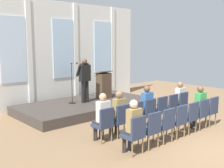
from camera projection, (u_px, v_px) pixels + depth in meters
The scene contains 26 objects.
ground_plane at pixel (209, 147), 7.09m from camera, with size 17.85×17.85×0.00m, color #846647.
rear_partition at pixel (63, 53), 11.84m from camera, with size 8.14×0.14×4.32m.
stage_platform at pixel (86, 106), 10.91m from camera, with size 5.20×2.69×0.34m, color #3F3833.
speaker at pixel (85, 77), 10.68m from camera, with size 0.51×0.69×1.70m.
mic_stand at pixel (72, 94), 10.64m from camera, with size 0.28×0.28×1.56m.
lectern at pixel (104, 85), 11.52m from camera, with size 0.60×0.48×1.16m.
chair_r0_c0 at pixel (104, 123), 7.39m from camera, with size 0.46×0.44×0.94m.
audience_r0_c0 at pixel (102, 115), 7.41m from camera, with size 0.36×0.39×1.33m.
chair_r0_c1 at pixel (120, 119), 7.77m from camera, with size 0.46×0.44×0.94m.
audience_r0_c1 at pixel (118, 111), 7.80m from camera, with size 0.36×0.39×1.32m.
chair_r0_c2 at pixel (134, 115), 8.15m from camera, with size 0.46×0.44×0.94m.
chair_r0_c3 at pixel (148, 112), 8.54m from camera, with size 0.46×0.44×0.94m.
audience_r0_c3 at pixel (146, 105), 8.57m from camera, with size 0.36×0.39×1.34m.
chair_r0_c4 at pixel (160, 109), 8.92m from camera, with size 0.46×0.44×0.94m.
chair_r0_c5 at pixel (171, 106), 9.31m from camera, with size 0.46×0.44×0.94m.
chair_r0_c6 at pixel (181, 103), 9.69m from camera, with size 0.46×0.44×0.94m.
audience_r0_c6 at pixel (179, 98), 9.73m from camera, with size 0.36×0.39×1.30m.
chair_r1_c0 at pixel (135, 133), 6.56m from camera, with size 0.46×0.44×0.94m.
audience_r1_c0 at pixel (132, 124), 6.59m from camera, with size 0.36×0.39×1.32m.
chair_r1_c1 at pixel (151, 128), 6.95m from camera, with size 0.46×0.44×0.94m.
chair_r1_c2 at pixel (165, 123), 7.33m from camera, with size 0.46×0.44×0.94m.
chair_r1_c3 at pixel (178, 119), 7.71m from camera, with size 0.46×0.44×0.94m.
chair_r1_c4 at pixel (190, 116), 8.10m from camera, with size 0.46×0.44×0.94m.
chair_r1_c5 at pixel (201, 112), 8.48m from camera, with size 0.46×0.44×0.94m.
audience_r1_c5 at pixel (199, 105), 8.51m from camera, with size 0.36×0.39×1.35m.
chair_r1_c6 at pixel (210, 109), 8.87m from camera, with size 0.46×0.44×0.94m.
Camera 1 is at (-6.37, -3.39, 2.65)m, focal length 44.65 mm.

